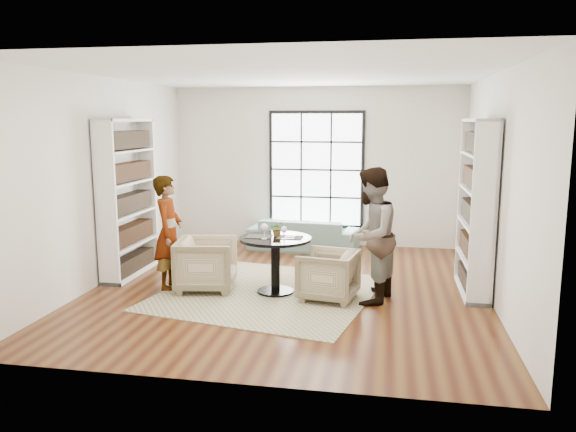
% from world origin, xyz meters
% --- Properties ---
extents(ground, '(6.00, 6.00, 0.00)m').
position_xyz_m(ground, '(0.00, 0.00, 0.00)').
color(ground, brown).
extents(room_shell, '(6.00, 6.01, 6.00)m').
position_xyz_m(room_shell, '(0.00, 0.54, 1.26)').
color(room_shell, silver).
rests_on(room_shell, ground).
extents(rug, '(3.29, 3.29, 0.01)m').
position_xyz_m(rug, '(-0.24, -0.28, 0.01)').
color(rug, tan).
rests_on(rug, ground).
extents(pedestal_table, '(0.99, 0.99, 0.79)m').
position_xyz_m(pedestal_table, '(-0.14, -0.25, 0.57)').
color(pedestal_table, black).
rests_on(pedestal_table, ground).
extents(sofa, '(2.06, 0.95, 0.58)m').
position_xyz_m(sofa, '(-0.16, 2.45, 0.29)').
color(sofa, gray).
rests_on(sofa, ground).
extents(armchair_left, '(0.94, 0.92, 0.75)m').
position_xyz_m(armchair_left, '(-1.13, -0.27, 0.37)').
color(armchair_left, tan).
rests_on(armchair_left, ground).
extents(armchair_right, '(0.85, 0.83, 0.67)m').
position_xyz_m(armchair_right, '(0.61, -0.40, 0.34)').
color(armchair_right, '#C6AB8E').
rests_on(armchair_right, ground).
extents(person_left, '(0.46, 0.63, 1.62)m').
position_xyz_m(person_left, '(-1.68, -0.27, 0.81)').
color(person_left, gray).
rests_on(person_left, ground).
extents(person_right, '(0.87, 1.01, 1.79)m').
position_xyz_m(person_right, '(1.16, -0.40, 0.89)').
color(person_right, gray).
rests_on(person_right, ground).
extents(placemat_left, '(0.34, 0.26, 0.01)m').
position_xyz_m(placemat_left, '(-0.37, -0.26, 0.80)').
color(placemat_left, '#292624').
rests_on(placemat_left, pedestal_table).
extents(placemat_right, '(0.34, 0.26, 0.01)m').
position_xyz_m(placemat_right, '(0.06, -0.24, 0.80)').
color(placemat_right, '#292624').
rests_on(placemat_right, pedestal_table).
extents(cutlery_left, '(0.14, 0.22, 0.01)m').
position_xyz_m(cutlery_left, '(-0.37, -0.26, 0.80)').
color(cutlery_left, silver).
rests_on(cutlery_left, placemat_left).
extents(cutlery_right, '(0.14, 0.22, 0.01)m').
position_xyz_m(cutlery_right, '(0.06, -0.24, 0.80)').
color(cutlery_right, silver).
rests_on(cutlery_right, placemat_right).
extents(wine_glass_left, '(0.10, 0.10, 0.21)m').
position_xyz_m(wine_glass_left, '(-0.27, -0.38, 0.95)').
color(wine_glass_left, silver).
rests_on(wine_glass_left, pedestal_table).
extents(wine_glass_right, '(0.08, 0.08, 0.18)m').
position_xyz_m(wine_glass_right, '(0.00, -0.35, 0.92)').
color(wine_glass_right, silver).
rests_on(wine_glass_right, pedestal_table).
extents(flower_centerpiece, '(0.21, 0.19, 0.20)m').
position_xyz_m(flower_centerpiece, '(-0.13, -0.18, 0.89)').
color(flower_centerpiece, gray).
rests_on(flower_centerpiece, pedestal_table).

